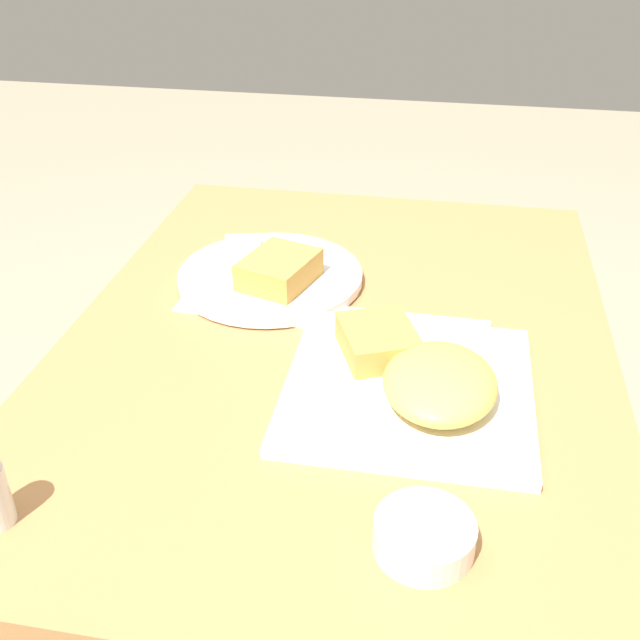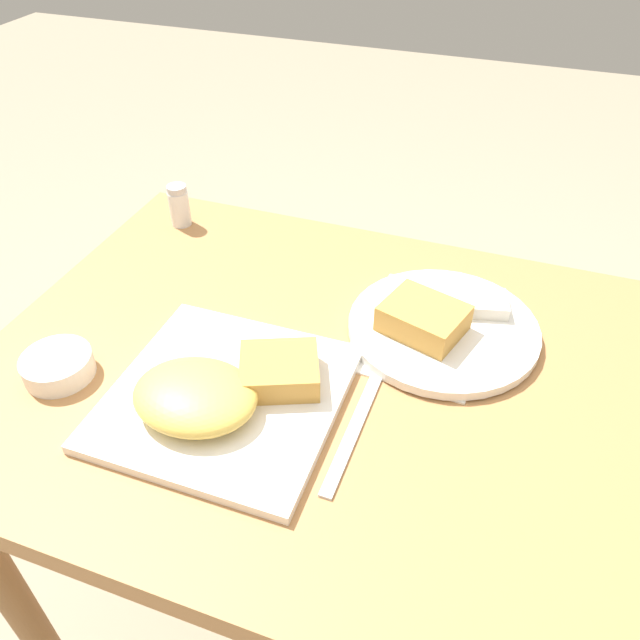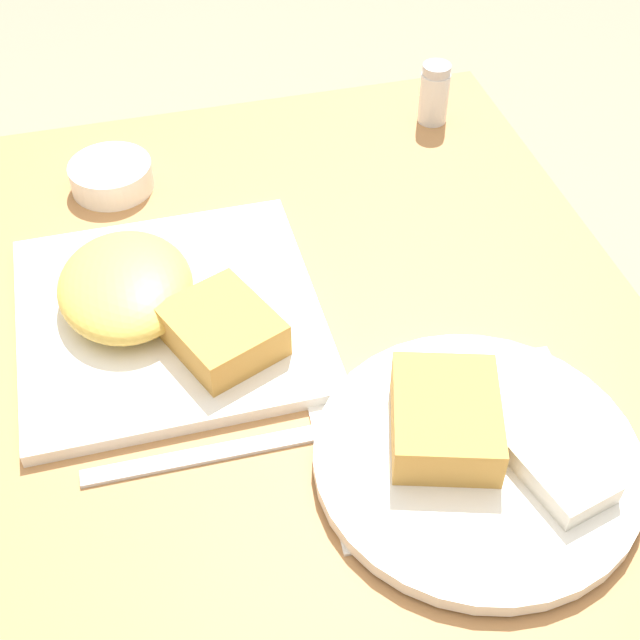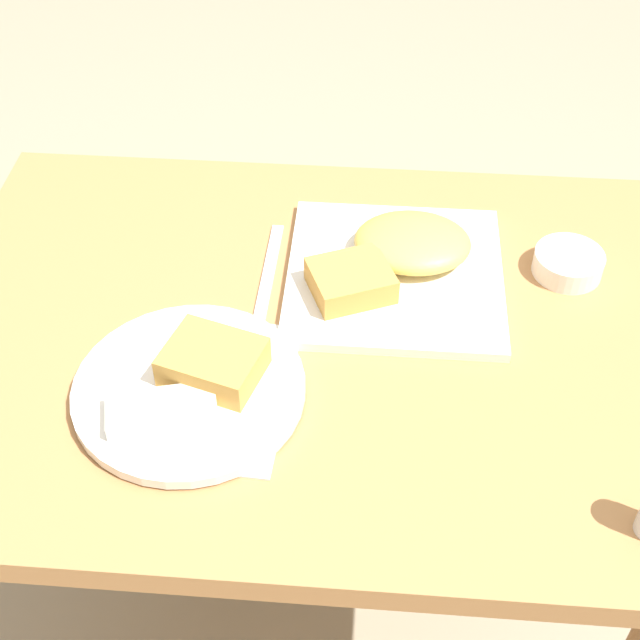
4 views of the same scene
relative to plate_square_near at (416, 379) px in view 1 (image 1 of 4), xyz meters
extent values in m
cube|color=#B27A47|center=(0.11, 0.11, -0.04)|extent=(0.97, 0.72, 0.04)
cylinder|color=olive|center=(0.54, -0.19, -0.42)|extent=(0.05, 0.05, 0.73)
cylinder|color=olive|center=(0.54, 0.41, -0.42)|extent=(0.05, 0.05, 0.73)
cube|color=silver|center=(0.21, 0.22, -0.02)|extent=(0.19, 0.25, 0.00)
cube|color=white|center=(0.00, 0.01, -0.01)|extent=(0.29, 0.29, 0.01)
ellipsoid|color=#E5BC51|center=(-0.02, -0.03, 0.01)|extent=(0.16, 0.13, 0.04)
cube|color=gold|center=(0.06, 0.05, 0.01)|extent=(0.13, 0.12, 0.04)
cylinder|color=white|center=(0.24, 0.23, -0.01)|extent=(0.27, 0.27, 0.01)
cube|color=gold|center=(0.21, 0.21, 0.02)|extent=(0.13, 0.12, 0.04)
cube|color=silver|center=(0.26, 0.28, 0.01)|extent=(0.13, 0.08, 0.02)
cylinder|color=white|center=(-0.23, -0.02, -0.01)|extent=(0.09, 0.09, 0.03)
cylinder|color=#D1B775|center=(-0.23, -0.02, 0.01)|extent=(0.08, 0.08, 0.00)
cube|color=silver|center=(0.17, 0.02, -0.02)|extent=(0.02, 0.21, 0.00)
camera|label=1|loc=(-0.71, -0.02, 0.51)|focal=42.00mm
camera|label=2|loc=(0.30, -0.47, 0.57)|focal=35.00mm
camera|label=3|loc=(0.63, -0.01, 0.59)|focal=50.00mm
camera|label=4|loc=(0.03, 0.91, 0.78)|focal=50.00mm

